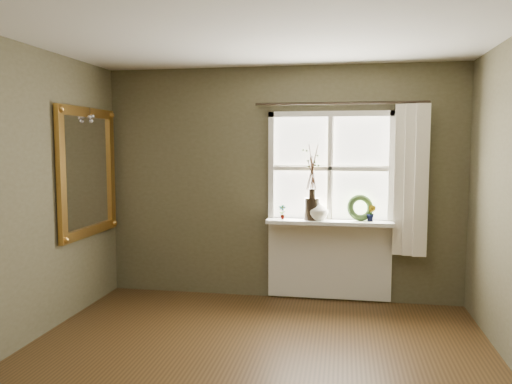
{
  "coord_description": "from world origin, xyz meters",
  "views": [
    {
      "loc": [
        0.7,
        -3.29,
        1.74
      ],
      "look_at": [
        -0.16,
        1.55,
        1.27
      ],
      "focal_mm": 35.0,
      "sensor_mm": 36.0,
      "label": 1
    }
  ],
  "objects_px": {
    "dark_jug": "(312,209)",
    "cream_vase": "(318,209)",
    "wreath": "(360,210)",
    "gilt_mirror": "(88,172)"
  },
  "relations": [
    {
      "from": "gilt_mirror",
      "to": "wreath",
      "type": "bearing_deg",
      "value": 11.58
    },
    {
      "from": "cream_vase",
      "to": "wreath",
      "type": "bearing_deg",
      "value": 5.04
    },
    {
      "from": "dark_jug",
      "to": "wreath",
      "type": "relative_size",
      "value": 0.83
    },
    {
      "from": "dark_jug",
      "to": "cream_vase",
      "type": "height_order",
      "value": "dark_jug"
    },
    {
      "from": "cream_vase",
      "to": "dark_jug",
      "type": "bearing_deg",
      "value": 180.0
    },
    {
      "from": "dark_jug",
      "to": "gilt_mirror",
      "type": "relative_size",
      "value": 0.18
    },
    {
      "from": "dark_jug",
      "to": "cream_vase",
      "type": "distance_m",
      "value": 0.06
    },
    {
      "from": "wreath",
      "to": "gilt_mirror",
      "type": "bearing_deg",
      "value": 176.12
    },
    {
      "from": "wreath",
      "to": "gilt_mirror",
      "type": "distance_m",
      "value": 2.93
    },
    {
      "from": "cream_vase",
      "to": "wreath",
      "type": "xyz_separation_m",
      "value": [
        0.45,
        0.04,
        -0.01
      ]
    }
  ]
}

